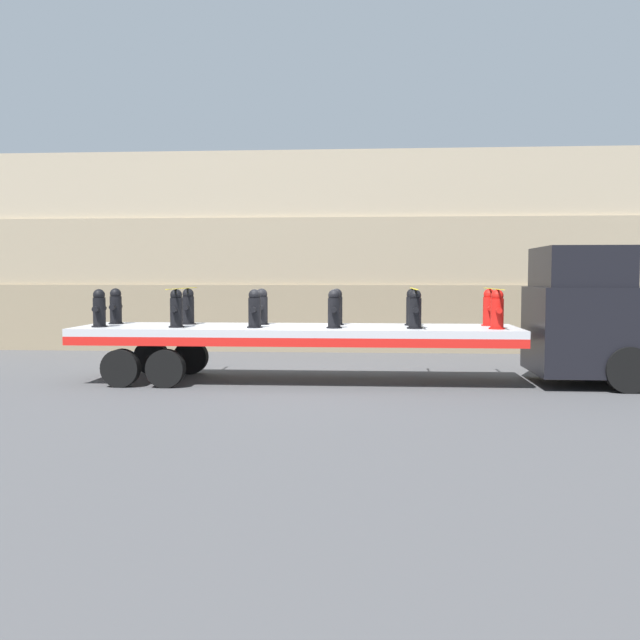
% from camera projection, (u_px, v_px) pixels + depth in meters
% --- Properties ---
extents(ground_plane, '(120.00, 120.00, 0.00)m').
position_uv_depth(ground_plane, '(297.00, 381.00, 17.06)').
color(ground_plane, '#474749').
extents(rock_cliff, '(60.00, 3.30, 6.69)m').
position_uv_depth(rock_cliff, '(321.00, 253.00, 24.99)').
color(rock_cliff, '#84755B').
rests_on(rock_cliff, ground_plane).
extents(truck_cab, '(2.66, 2.64, 3.19)m').
position_uv_depth(truck_cab, '(593.00, 317.00, 16.48)').
color(truck_cab, black).
rests_on(truck_cab, ground_plane).
extents(flatbed_trailer, '(10.43, 2.57, 1.32)m').
position_uv_depth(flatbed_trailer, '(275.00, 336.00, 17.03)').
color(flatbed_trailer, '#B2B2B7').
rests_on(flatbed_trailer, ground_plane).
extents(fire_hydrant_black_near_0, '(0.37, 0.61, 0.89)m').
position_uv_depth(fire_hydrant_black_near_0, '(99.00, 309.00, 16.74)').
color(fire_hydrant_black_near_0, black).
rests_on(fire_hydrant_black_near_0, flatbed_trailer).
extents(fire_hydrant_black_far_0, '(0.37, 0.61, 0.89)m').
position_uv_depth(fire_hydrant_black_far_0, '(116.00, 307.00, 17.82)').
color(fire_hydrant_black_far_0, black).
rests_on(fire_hydrant_black_far_0, flatbed_trailer).
extents(fire_hydrant_black_near_1, '(0.37, 0.61, 0.89)m').
position_uv_depth(fire_hydrant_black_near_1, '(176.00, 309.00, 16.61)').
color(fire_hydrant_black_near_1, black).
rests_on(fire_hydrant_black_near_1, flatbed_trailer).
extents(fire_hydrant_black_far_1, '(0.37, 0.61, 0.89)m').
position_uv_depth(fire_hydrant_black_far_1, '(188.00, 307.00, 17.69)').
color(fire_hydrant_black_far_1, black).
rests_on(fire_hydrant_black_far_1, flatbed_trailer).
extents(fire_hydrant_black_near_2, '(0.37, 0.61, 0.89)m').
position_uv_depth(fire_hydrant_black_near_2, '(255.00, 309.00, 16.48)').
color(fire_hydrant_black_near_2, black).
rests_on(fire_hydrant_black_near_2, flatbed_trailer).
extents(fire_hydrant_black_far_2, '(0.37, 0.61, 0.89)m').
position_uv_depth(fire_hydrant_black_far_2, '(262.00, 307.00, 17.56)').
color(fire_hydrant_black_far_2, black).
rests_on(fire_hydrant_black_far_2, flatbed_trailer).
extents(fire_hydrant_black_near_3, '(0.37, 0.61, 0.89)m').
position_uv_depth(fire_hydrant_black_near_3, '(334.00, 309.00, 16.35)').
color(fire_hydrant_black_near_3, black).
rests_on(fire_hydrant_black_near_3, flatbed_trailer).
extents(fire_hydrant_black_far_3, '(0.37, 0.61, 0.89)m').
position_uv_depth(fire_hydrant_black_far_3, '(336.00, 307.00, 17.43)').
color(fire_hydrant_black_far_3, black).
rests_on(fire_hydrant_black_far_3, flatbed_trailer).
extents(fire_hydrant_black_near_4, '(0.37, 0.61, 0.89)m').
position_uv_depth(fire_hydrant_black_near_4, '(415.00, 310.00, 16.22)').
color(fire_hydrant_black_near_4, black).
rests_on(fire_hydrant_black_near_4, flatbed_trailer).
extents(fire_hydrant_black_far_4, '(0.37, 0.61, 0.89)m').
position_uv_depth(fire_hydrant_black_far_4, '(412.00, 308.00, 17.30)').
color(fire_hydrant_black_far_4, black).
rests_on(fire_hydrant_black_far_4, flatbed_trailer).
extents(fire_hydrant_red_near_5, '(0.37, 0.61, 0.89)m').
position_uv_depth(fire_hydrant_red_near_5, '(497.00, 310.00, 16.09)').
color(fire_hydrant_red_near_5, red).
rests_on(fire_hydrant_red_near_5, flatbed_trailer).
extents(fire_hydrant_red_far_5, '(0.37, 0.61, 0.89)m').
position_uv_depth(fire_hydrant_red_far_5, '(489.00, 308.00, 17.17)').
color(fire_hydrant_red_far_5, red).
rests_on(fire_hydrant_red_far_5, flatbed_trailer).
extents(cargo_strap_rear, '(0.05, 2.67, 0.01)m').
position_uv_depth(cargo_strap_rear, '(182.00, 288.00, 17.12)').
color(cargo_strap_rear, yellow).
rests_on(cargo_strap_rear, fire_hydrant_black_near_1).
extents(cargo_strap_middle, '(0.05, 2.67, 0.01)m').
position_uv_depth(cargo_strap_middle, '(414.00, 289.00, 16.73)').
color(cargo_strap_middle, yellow).
rests_on(cargo_strap_middle, fire_hydrant_black_near_4).
extents(cargo_strap_front, '(0.05, 2.67, 0.01)m').
position_uv_depth(cargo_strap_front, '(493.00, 289.00, 16.60)').
color(cargo_strap_front, yellow).
rests_on(cargo_strap_front, fire_hydrant_red_near_5).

